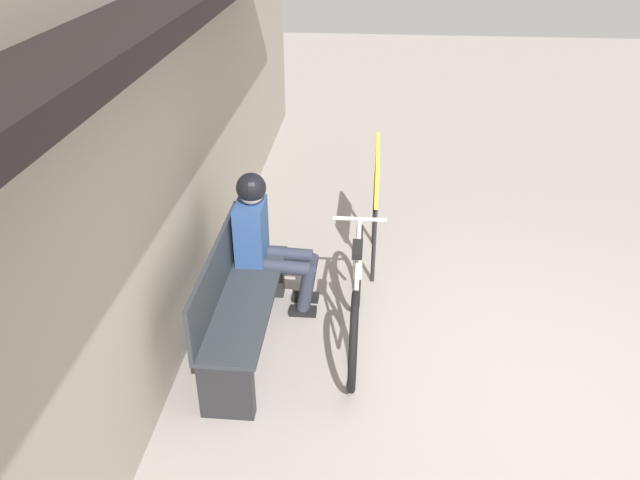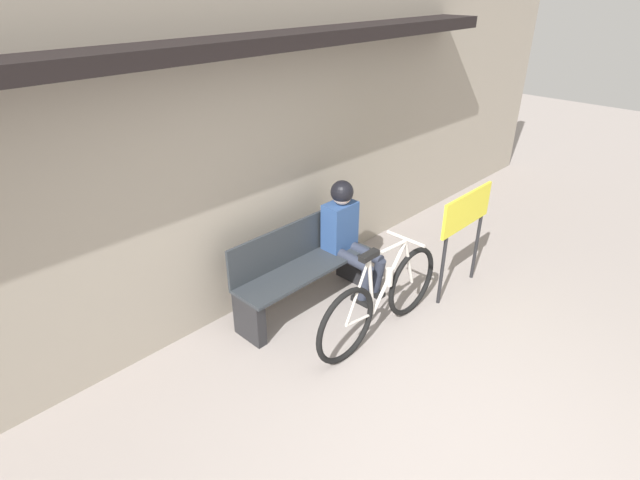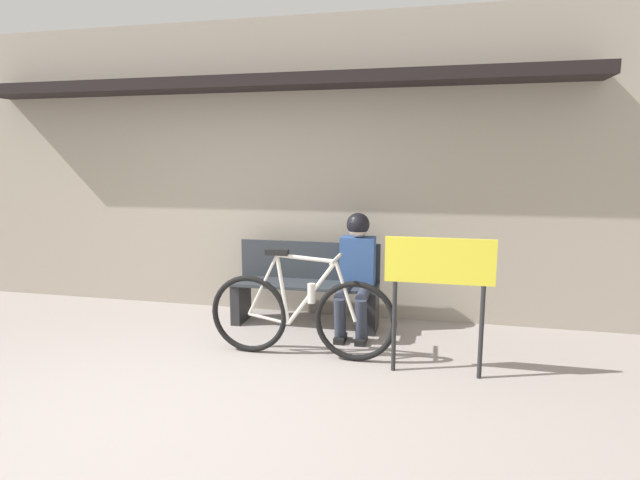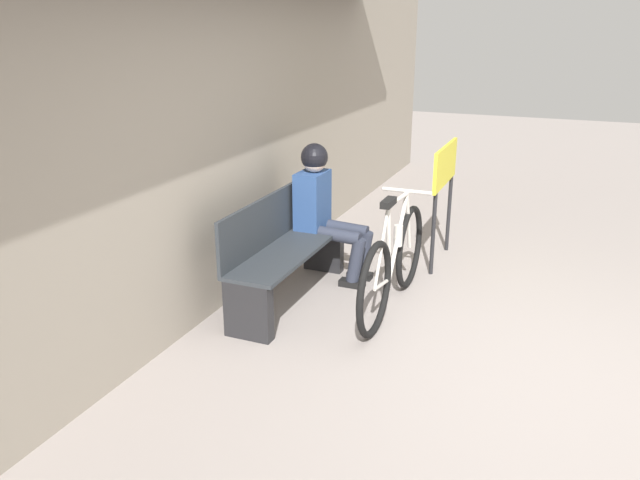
% 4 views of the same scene
% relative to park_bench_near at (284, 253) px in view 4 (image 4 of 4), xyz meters
% --- Properties ---
extents(ground_plane, '(24.00, 24.00, 0.00)m').
position_rel_park_bench_near_xyz_m(ground_plane, '(-0.52, -1.89, -0.40)').
color(ground_plane, gray).
extents(storefront_wall, '(12.00, 0.56, 3.20)m').
position_rel_park_bench_near_xyz_m(storefront_wall, '(-0.52, 0.44, 1.27)').
color(storefront_wall, '#9E9384').
rests_on(storefront_wall, ground_plane).
extents(park_bench_near, '(1.51, 0.42, 0.86)m').
position_rel_park_bench_near_xyz_m(park_bench_near, '(0.00, 0.00, 0.00)').
color(park_bench_near, '#2D3338').
rests_on(park_bench_near, ground_plane).
extents(bicycle, '(1.66, 0.40, 0.95)m').
position_rel_park_bench_near_xyz_m(bicycle, '(0.17, -0.86, -0.01)').
color(bicycle, black).
rests_on(bicycle, ground_plane).
extents(person_seated, '(0.34, 0.64, 1.19)m').
position_rel_park_bench_near_xyz_m(person_seated, '(0.54, -0.12, 0.29)').
color(person_seated, '#2D3342').
rests_on(person_seated, ground_plane).
extents(signboard, '(0.84, 0.04, 1.11)m').
position_rel_park_bench_near_xyz_m(signboard, '(1.32, -0.98, 0.44)').
color(signboard, '#232326').
rests_on(signboard, ground_plane).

